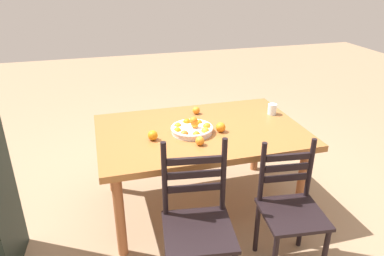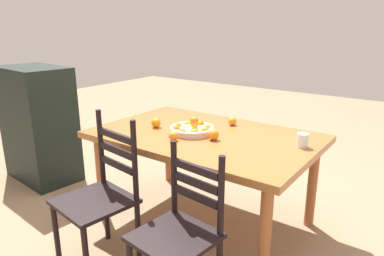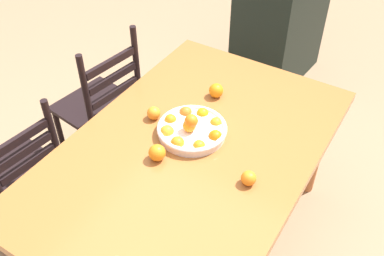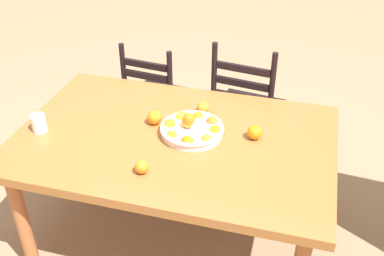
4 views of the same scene
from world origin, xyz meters
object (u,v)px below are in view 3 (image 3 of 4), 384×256
object	(u,v)px
cabinet	(282,12)
orange_loose_2	(154,113)
chair_by_cabinet	(102,107)
orange_loose_3	(157,153)
dining_table	(191,159)
chair_near_window	(21,176)
orange_loose_0	(249,178)
orange_loose_1	(216,91)
fruit_bowl	(191,129)

from	to	relation	value
cabinet	orange_loose_2	size ratio (longest dim) A/B	17.07
chair_by_cabinet	orange_loose_3	world-z (taller)	chair_by_cabinet
dining_table	cabinet	bearing A→B (deg)	8.91
chair_near_window	orange_loose_2	distance (m)	0.80
chair_near_window	orange_loose_0	world-z (taller)	chair_near_window
chair_by_cabinet	cabinet	size ratio (longest dim) A/B	0.86
chair_near_window	orange_loose_3	bearing A→B (deg)	115.76
chair_by_cabinet	orange_loose_1	xyz separation A→B (m)	(0.15, -0.72, 0.31)
chair_near_window	orange_loose_1	bearing A→B (deg)	144.52
chair_near_window	fruit_bowl	distance (m)	0.96
chair_near_window	orange_loose_3	world-z (taller)	chair_near_window
dining_table	orange_loose_2	distance (m)	0.31
chair_near_window	fruit_bowl	bearing A→B (deg)	128.27
chair_by_cabinet	orange_loose_1	size ratio (longest dim) A/B	12.85
chair_near_window	orange_loose_2	size ratio (longest dim) A/B	13.47
chair_near_window	dining_table	bearing A→B (deg)	122.27
chair_near_window	cabinet	distance (m)	2.29
dining_table	orange_loose_0	size ratio (longest dim) A/B	25.03
cabinet	fruit_bowl	distance (m)	1.77
dining_table	orange_loose_0	bearing A→B (deg)	-100.12
orange_loose_3	chair_near_window	bearing A→B (deg)	109.41
fruit_bowl	chair_near_window	bearing A→B (deg)	121.92
orange_loose_0	cabinet	bearing A→B (deg)	18.02
cabinet	orange_loose_2	world-z (taller)	cabinet
orange_loose_0	orange_loose_1	xyz separation A→B (m)	(0.47, 0.42, 0.01)
orange_loose_2	orange_loose_3	size ratio (longest dim) A/B	0.86
orange_loose_1	dining_table	bearing A→B (deg)	-167.04
chair_by_cabinet	orange_loose_0	distance (m)	1.22
fruit_bowl	orange_loose_3	bearing A→B (deg)	168.60
chair_by_cabinet	fruit_bowl	size ratio (longest dim) A/B	2.92
dining_table	chair_near_window	size ratio (longest dim) A/B	1.83
orange_loose_2	dining_table	bearing A→B (deg)	-107.54
dining_table	chair_by_cabinet	distance (m)	0.87
cabinet	dining_table	bearing A→B (deg)	-166.13
orange_loose_3	orange_loose_1	bearing A→B (deg)	0.21
orange_loose_1	orange_loose_3	size ratio (longest dim) A/B	0.98
chair_by_cabinet	orange_loose_0	size ratio (longest dim) A/B	14.90
chair_near_window	orange_loose_3	distance (m)	0.84
chair_by_cabinet	fruit_bowl	distance (m)	0.84
orange_loose_2	orange_loose_0	bearing A→B (deg)	-103.55
fruit_bowl	orange_loose_0	distance (m)	0.40
orange_loose_0	orange_loose_2	bearing A→B (deg)	76.45
dining_table	orange_loose_3	xyz separation A→B (m)	(-0.14, 0.09, 0.12)
cabinet	orange_loose_1	distance (m)	1.45
orange_loose_3	cabinet	bearing A→B (deg)	5.64
chair_by_cabinet	orange_loose_0	world-z (taller)	chair_by_cabinet
orange_loose_2	cabinet	bearing A→B (deg)	0.47
chair_near_window	orange_loose_3	xyz separation A→B (m)	(0.26, -0.72, 0.33)
orange_loose_0	dining_table	bearing A→B (deg)	79.88
chair_by_cabinet	orange_loose_0	xyz separation A→B (m)	(-0.32, -1.14, 0.31)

